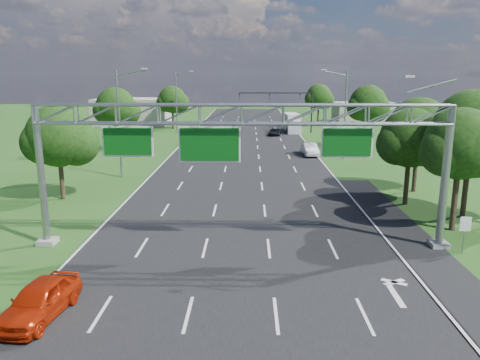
{
  "coord_description": "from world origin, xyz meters",
  "views": [
    {
      "loc": [
        0.68,
        -13.38,
        9.61
      ],
      "look_at": [
        0.1,
        15.49,
        3.06
      ],
      "focal_mm": 35.0,
      "sensor_mm": 36.0,
      "label": 1
    }
  ],
  "objects_px": {
    "red_coupe": "(40,300)",
    "box_truck": "(292,123)",
    "regulatory_sign": "(465,227)",
    "sign_gantry": "(243,125)",
    "traffic_signal": "(291,102)"
  },
  "relations": [
    {
      "from": "sign_gantry",
      "to": "regulatory_sign",
      "type": "height_order",
      "value": "sign_gantry"
    },
    {
      "from": "regulatory_sign",
      "to": "red_coupe",
      "type": "distance_m",
      "value": 21.42
    },
    {
      "from": "traffic_signal",
      "to": "red_coupe",
      "type": "bearing_deg",
      "value": -103.93
    },
    {
      "from": "sign_gantry",
      "to": "regulatory_sign",
      "type": "distance_m",
      "value": 13.25
    },
    {
      "from": "regulatory_sign",
      "to": "traffic_signal",
      "type": "xyz_separation_m",
      "value": [
        -4.92,
        54.02,
        3.66
      ]
    },
    {
      "from": "regulatory_sign",
      "to": "box_truck",
      "type": "height_order",
      "value": "box_truck"
    },
    {
      "from": "regulatory_sign",
      "to": "red_coupe",
      "type": "relative_size",
      "value": 0.48
    },
    {
      "from": "red_coupe",
      "to": "box_truck",
      "type": "relative_size",
      "value": 0.55
    },
    {
      "from": "regulatory_sign",
      "to": "box_truck",
      "type": "bearing_deg",
      "value": 94.5
    },
    {
      "from": "regulatory_sign",
      "to": "traffic_signal",
      "type": "bearing_deg",
      "value": 95.2
    },
    {
      "from": "traffic_signal",
      "to": "box_truck",
      "type": "height_order",
      "value": "traffic_signal"
    },
    {
      "from": "traffic_signal",
      "to": "red_coupe",
      "type": "relative_size",
      "value": 2.78
    },
    {
      "from": "red_coupe",
      "to": "box_truck",
      "type": "distance_m",
      "value": 65.12
    },
    {
      "from": "sign_gantry",
      "to": "traffic_signal",
      "type": "height_order",
      "value": "sign_gantry"
    },
    {
      "from": "sign_gantry",
      "to": "red_coupe",
      "type": "xyz_separation_m",
      "value": [
        -8.06,
        -8.31,
        -6.14
      ]
    }
  ]
}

